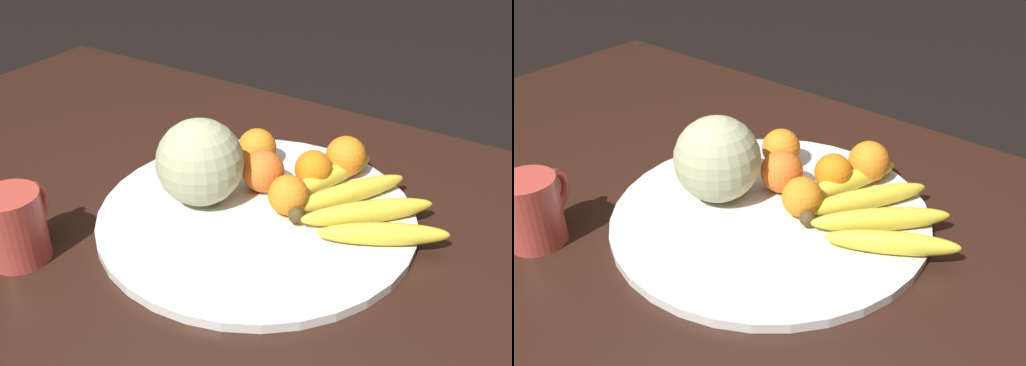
% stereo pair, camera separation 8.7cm
% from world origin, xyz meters
% --- Properties ---
extents(kitchen_table, '(1.55, 0.87, 0.78)m').
position_xyz_m(kitchen_table, '(0.00, 0.00, 0.67)').
color(kitchen_table, black).
rests_on(kitchen_table, ground_plane).
extents(fruit_bowl, '(0.47, 0.47, 0.01)m').
position_xyz_m(fruit_bowl, '(0.05, -0.00, 0.78)').
color(fruit_bowl, white).
rests_on(fruit_bowl, kitchen_table).
extents(melon, '(0.13, 0.13, 0.13)m').
position_xyz_m(melon, '(-0.03, -0.02, 0.86)').
color(melon, '#B2B789').
rests_on(melon, fruit_bowl).
extents(banana_bunch, '(0.26, 0.26, 0.03)m').
position_xyz_m(banana_bunch, '(0.18, 0.08, 0.81)').
color(banana_bunch, '#473819').
rests_on(banana_bunch, fruit_bowl).
extents(orange_front_left, '(0.06, 0.06, 0.06)m').
position_xyz_m(orange_front_left, '(0.09, 0.11, 0.82)').
color(orange_front_left, orange).
rests_on(orange_front_left, fruit_bowl).
extents(orange_front_right, '(0.06, 0.06, 0.06)m').
position_xyz_m(orange_front_right, '(-0.02, 0.12, 0.82)').
color(orange_front_right, orange).
rests_on(orange_front_right, fruit_bowl).
extents(orange_mid_center, '(0.07, 0.07, 0.07)m').
position_xyz_m(orange_mid_center, '(0.03, 0.06, 0.82)').
color(orange_mid_center, orange).
rests_on(orange_mid_center, fruit_bowl).
extents(orange_back_left, '(0.06, 0.06, 0.06)m').
position_xyz_m(orange_back_left, '(0.10, 0.02, 0.82)').
color(orange_back_left, orange).
rests_on(orange_back_left, fruit_bowl).
extents(orange_back_right, '(0.07, 0.07, 0.07)m').
position_xyz_m(orange_back_right, '(0.12, 0.17, 0.82)').
color(orange_back_right, orange).
rests_on(orange_back_right, fruit_bowl).
extents(produce_tag, '(0.08, 0.06, 0.00)m').
position_xyz_m(produce_tag, '(0.06, 0.08, 0.79)').
color(produce_tag, white).
rests_on(produce_tag, fruit_bowl).
extents(ceramic_mug, '(0.08, 0.12, 0.10)m').
position_xyz_m(ceramic_mug, '(-0.17, -0.25, 0.83)').
color(ceramic_mug, '#B74238').
rests_on(ceramic_mug, kitchen_table).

